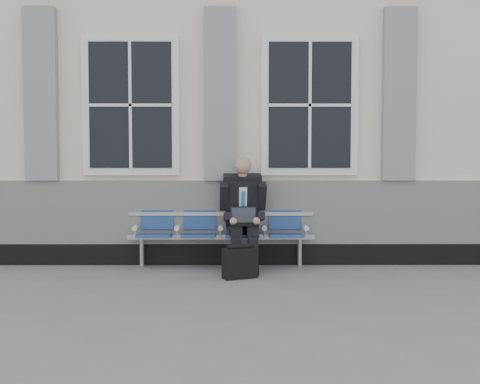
{
  "coord_description": "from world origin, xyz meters",
  "views": [
    {
      "loc": [
        -0.65,
        -6.08,
        1.43
      ],
      "look_at": [
        -0.63,
        0.9,
        1.07
      ],
      "focal_mm": 40.0,
      "sensor_mm": 36.0,
      "label": 1
    }
  ],
  "objects": [
    {
      "name": "businessman",
      "position": [
        -0.58,
        1.18,
        0.81
      ],
      "size": [
        0.65,
        0.87,
        1.52
      ],
      "color": "black",
      "rests_on": "ground"
    },
    {
      "name": "bench",
      "position": [
        -0.89,
        1.32,
        0.55
      ],
      "size": [
        2.6,
        0.47,
        0.91
      ],
      "color": "#9EA0A3",
      "rests_on": "ground"
    },
    {
      "name": "station_building",
      "position": [
        -0.02,
        3.47,
        2.22
      ],
      "size": [
        14.4,
        4.4,
        4.49
      ],
      "color": "silver",
      "rests_on": "ground"
    },
    {
      "name": "briefcase",
      "position": [
        -0.63,
        0.55,
        0.2
      ],
      "size": [
        0.46,
        0.32,
        0.43
      ],
      "color": "black",
      "rests_on": "ground"
    },
    {
      "name": "ground",
      "position": [
        0.0,
        0.0,
        0.0
      ],
      "size": [
        70.0,
        70.0,
        0.0
      ],
      "primitive_type": "plane",
      "color": "slate",
      "rests_on": "ground"
    }
  ]
}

